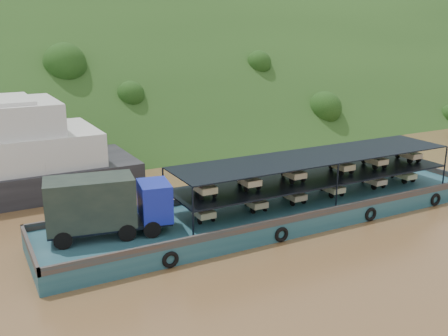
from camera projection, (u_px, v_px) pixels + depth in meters
name	position (u px, v px, depth m)	size (l,w,h in m)	color
ground	(265.00, 214.00, 38.72)	(160.00, 160.00, 0.00)	brown
hillside	(125.00, 132.00, 69.29)	(140.00, 28.00, 28.00)	#1E3A15
cargo_barge	(258.00, 207.00, 36.40)	(35.00, 7.18, 5.09)	#15404C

